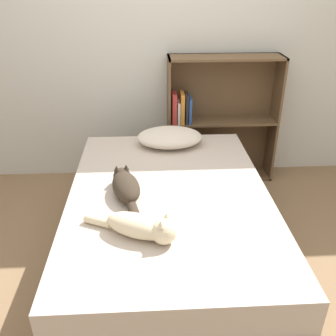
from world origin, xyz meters
TOP-DOWN VIEW (x-y plane):
  - ground_plane at (0.00, 0.00)m, footprint 8.00×8.00m
  - wall_back at (0.00, 1.34)m, footprint 8.00×0.06m
  - bed at (0.00, 0.00)m, footprint 1.27×1.85m
  - pillow at (0.05, 0.71)m, footprint 0.51×0.36m
  - cat_light at (-0.16, -0.42)m, footprint 0.49×0.30m
  - cat_dark at (-0.27, 0.00)m, footprint 0.23×0.49m
  - bookshelf at (0.51, 1.22)m, footprint 0.98×0.26m

SIDE VIEW (x-z plane):
  - ground_plane at x=0.00m, z-range 0.00..0.00m
  - bed at x=0.00m, z-range 0.00..0.55m
  - bookshelf at x=0.51m, z-range 0.01..1.15m
  - cat_dark at x=-0.27m, z-range 0.54..0.68m
  - cat_light at x=-0.16m, z-range 0.54..0.69m
  - pillow at x=0.05m, z-range 0.55..0.68m
  - wall_back at x=0.00m, z-range 0.00..2.50m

